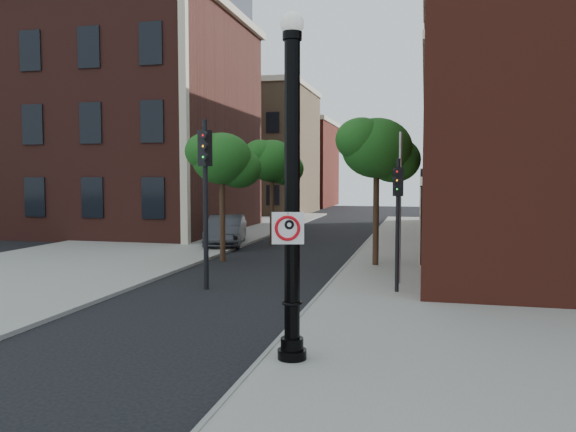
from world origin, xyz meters
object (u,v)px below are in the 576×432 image
(lamppost, at_px, (292,205))
(traffic_signal_left, at_px, (205,176))
(no_parking_sign, at_px, (288,228))
(traffic_signal_right, at_px, (398,204))
(parked_car, at_px, (226,231))

(lamppost, relative_size, traffic_signal_left, 1.23)
(no_parking_sign, xyz_separation_m, traffic_signal_right, (1.69, 7.06, 0.14))
(parked_car, height_order, traffic_signal_left, traffic_signal_left)
(lamppost, xyz_separation_m, traffic_signal_right, (1.65, 6.90, -0.27))
(no_parking_sign, distance_m, traffic_signal_left, 7.94)
(lamppost, bearing_deg, no_parking_sign, -103.65)
(parked_car, bearing_deg, no_parking_sign, -79.61)
(parked_car, bearing_deg, lamppost, -79.29)
(parked_car, relative_size, traffic_signal_right, 1.18)
(parked_car, bearing_deg, traffic_signal_left, -86.31)
(lamppost, relative_size, parked_car, 1.36)
(no_parking_sign, relative_size, parked_car, 0.12)
(lamppost, relative_size, traffic_signal_right, 1.60)
(lamppost, xyz_separation_m, traffic_signal_left, (-4.36, 6.43, 0.58))
(lamppost, height_order, no_parking_sign, lamppost)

